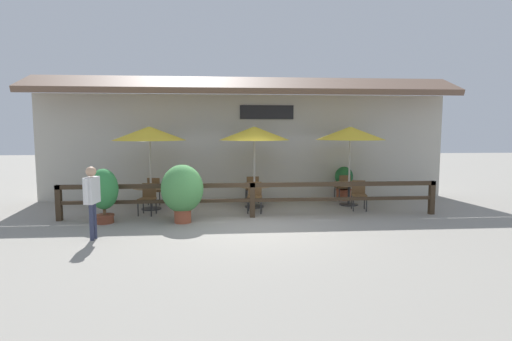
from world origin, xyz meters
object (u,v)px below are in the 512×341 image
Objects in this scene: potted_plant_broad_leaf at (104,192)px; potted_plant_tall_tropical at (344,182)px; chair_near_streetside at (148,197)px; chair_middle_wallside at (252,188)px; dining_table_middle at (254,189)px; chair_far_wallside at (343,186)px; patio_umbrella_near at (149,133)px; patio_umbrella_middle at (254,133)px; dining_table_far at (349,187)px; pedestrian at (92,193)px; dining_table_near at (151,191)px; potted_plant_corner_fern at (182,190)px; chair_far_streetside at (359,193)px; chair_middle_streetside at (255,195)px; patio_umbrella_far at (350,133)px; chair_near_wallside at (155,189)px.

potted_plant_tall_tropical is at bearing 21.80° from potted_plant_broad_leaf.
chair_near_streetside is 1.00× the size of chair_middle_wallside.
chair_far_wallside is (3.09, 0.88, -0.07)m from dining_table_middle.
patio_umbrella_near is 3.15m from patio_umbrella_middle.
pedestrian is (-6.85, -3.49, 0.47)m from dining_table_far.
patio_umbrella_near reaches higher than dining_table_far.
dining_table_near is at bearing 0.74° from chair_far_wallside.
potted_plant_broad_leaf is at bearing -158.20° from potted_plant_tall_tropical.
chair_middle_wallside is 3.13m from dining_table_far.
dining_table_far is 7.32m from potted_plant_broad_leaf.
dining_table_middle is 2.81m from potted_plant_corner_fern.
potted_plant_tall_tropical reaches higher than chair_near_streetside.
chair_far_streetside is at bearing -92.39° from potted_plant_tall_tropical.
dining_table_near is at bearing 0.00° from patio_umbrella_near.
dining_table_middle is 1.22× the size of chair_middle_streetside.
pedestrian is at bearing -138.26° from dining_table_middle.
dining_table_middle is 0.67× the size of pedestrian.
patio_umbrella_near reaches higher than chair_middle_wallside.
chair_far_streetside is 0.62× the size of potted_plant_broad_leaf.
chair_middle_streetside is 0.35× the size of patio_umbrella_far.
potted_plant_broad_leaf is at bearing 177.02° from potted_plant_corner_fern.
potted_plant_broad_leaf is at bearing -164.76° from patio_umbrella_far.
potted_plant_tall_tropical is (3.16, 1.04, 0.05)m from dining_table_middle.
dining_table_far is 0.76× the size of potted_plant_broad_leaf.
potted_plant_tall_tropical is at bearing -166.58° from chair_near_wallside.
dining_table_middle is 0.42× the size of patio_umbrella_far.
chair_far_streetside is at bearing 81.85° from chair_far_wallside.
patio_umbrella_middle is at bearing 178.11° from chair_near_wallside.
dining_table_far is 0.80m from chair_far_streetside.
chair_middle_streetside is at bearing -167.78° from chair_far_streetside.
potted_plant_broad_leaf reaches higher than chair_middle_wallside.
chair_far_streetside is at bearing 12.33° from chair_near_streetside.
potted_plant_broad_leaf is (-0.88, -1.74, -1.48)m from patio_umbrella_near.
potted_plant_tall_tropical is (0.07, 0.16, 0.12)m from chair_far_wallside.
patio_umbrella_near is 2.36× the size of dining_table_far.
potted_plant_corner_fern is at bearing 51.04° from chair_middle_wallside.
chair_far_streetside is at bearing 117.57° from pedestrian.
potted_plant_broad_leaf is at bearing 30.60° from chair_middle_wallside.
chair_middle_streetside is (3.05, 0.06, 0.00)m from chair_near_streetside.
patio_umbrella_near is 1.00× the size of patio_umbrella_far.
patio_umbrella_far is 2.89× the size of chair_far_streetside.
chair_middle_wallside is (3.09, 1.64, 0.00)m from chair_near_streetside.
potted_plant_tall_tropical is at bearing 18.16° from dining_table_middle.
chair_far_wallside is (6.19, 1.74, 0.00)m from chair_near_streetside.
chair_middle_wallside is at bearing -167.73° from chair_near_wallside.
patio_umbrella_far is at bearing 19.69° from chair_near_streetside.
dining_table_near is 0.94× the size of potted_plant_tall_tropical.
potted_plant_tall_tropical is (3.22, 1.83, 0.12)m from chair_middle_streetside.
chair_near_wallside is at bearing -0.36° from chair_middle_wallside.
potted_plant_broad_leaf is 7.74m from potted_plant_tall_tropical.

